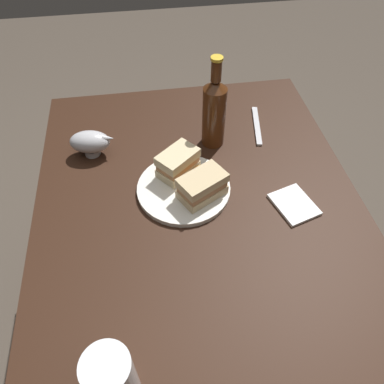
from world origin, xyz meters
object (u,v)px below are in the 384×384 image
Objects in this scene: plate at (184,188)px; fork at (257,126)px; pint_glass at (113,381)px; cider_bottle at (214,111)px; sandwich_half_left at (202,186)px; napkin at (294,204)px; sandwich_half_right at (178,163)px; gravy_boat at (90,142)px.

plate reaches higher than fork.
cider_bottle is at bearing 155.43° from pint_glass.
sandwich_half_left reaches higher than plate.
napkin is (0.27, 0.16, -0.10)m from cider_bottle.
cider_bottle is 0.33m from napkin.
pint_glass is 0.58m from napkin.
sandwich_half_left is 0.10m from sandwich_half_right.
pint_glass is at bearing -27.73° from sandwich_half_left.
plate is 2.19× the size of napkin.
sandwich_half_right is (-0.05, -0.01, 0.04)m from plate.
gravy_boat is (-0.63, -0.06, -0.02)m from pint_glass.
cider_bottle is at bearing 136.40° from sandwich_half_right.
gravy_boat is at bearing 105.84° from fork.
pint_glass reaches higher than napkin.
plate is 1.79× the size of sandwich_half_left.
pint_glass is at bearing -24.57° from cider_bottle.
gravy_boat is at bearing -90.09° from cider_bottle.
sandwich_half_left is 0.93× the size of pint_glass.
sandwich_half_left is 0.47m from pint_glass.
gravy_boat is 0.50m from fork.
sandwich_half_right reaches higher than gravy_boat.
napkin is (0.09, 0.27, -0.00)m from plate.
napkin reaches higher than fork.
cider_bottle is at bearing 162.17° from sandwich_half_left.
sandwich_half_left is 0.75× the size of fork.
plate is at bearing -129.24° from sandwich_half_left.
fork is at bearing 147.33° from pint_glass.
plate is 0.28m from napkin.
gravy_boat is (-0.12, -0.23, -0.00)m from sandwich_half_right.
pint_glass is 0.69m from cider_bottle.
plate is at bearing 158.55° from pint_glass.
plate reaches higher than napkin.
pint_glass reaches higher than gravy_boat.
napkin is at bearing 70.86° from plate.
napkin is (0.27, 0.50, -0.04)m from gravy_boat.
pint_glass is at bearing 5.20° from gravy_boat.
gravy_boat is (-0.21, -0.28, -0.00)m from sandwich_half_left.
sandwich_half_left is (0.03, 0.04, 0.04)m from plate.
plate is at bearing 53.01° from gravy_boat.
pint_glass is at bearing -50.99° from napkin.
cider_bottle is 2.43× the size of napkin.
gravy_boat reaches higher than fork.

